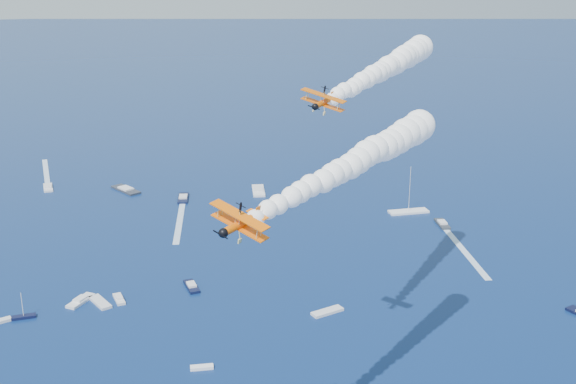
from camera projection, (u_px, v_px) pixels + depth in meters
name	position (u px, v px, depth m)	size (l,w,h in m)	color
biplane_lead	(324.00, 102.00, 124.79)	(7.33, 8.22, 4.95)	#E05B04
biplane_trail	(241.00, 223.00, 95.00)	(8.07, 9.05, 5.45)	#FF6505
smoke_trail_lead	(381.00, 70.00, 146.12)	(39.63, 38.20, 9.79)	white
smoke_trail_trail	(350.00, 165.00, 114.34)	(43.97, 32.96, 9.79)	white
spectator_boats	(158.00, 242.00, 221.08)	(212.12, 186.10, 0.70)	black
boat_wakes	(117.00, 219.00, 241.59)	(203.21, 164.02, 0.04)	white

